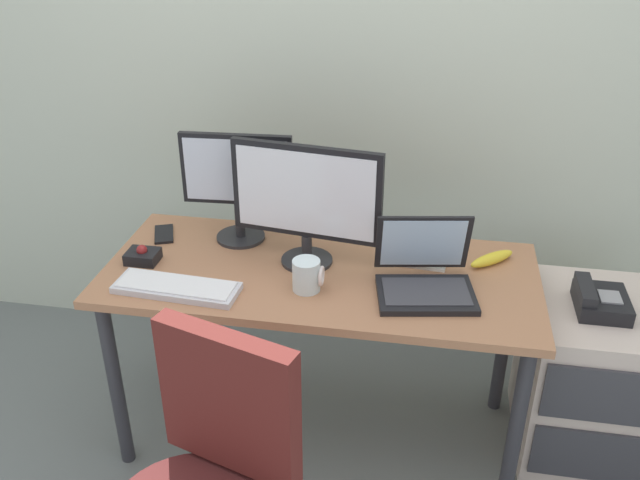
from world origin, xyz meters
name	(u,v)px	position (x,y,z in m)	size (l,w,h in m)	color
ground_plane	(320,430)	(0.00, 0.00, 0.00)	(8.00, 8.00, 0.00)	slate
back_wall	(350,32)	(0.00, 0.68, 1.40)	(6.00, 0.10, 2.80)	beige
desk	(320,292)	(0.00, 0.00, 0.65)	(1.48, 0.65, 0.73)	#A7704C
file_cabinet	(583,378)	(0.96, 0.11, 0.31)	(0.42, 0.53, 0.62)	beige
desk_phone	(599,301)	(0.95, 0.10, 0.66)	(0.17, 0.20, 0.09)	black
monitor_main	(306,199)	(-0.06, 0.05, 0.98)	(0.52, 0.18, 0.43)	#262628
monitor_side	(237,180)	(-0.33, 0.18, 0.97)	(0.40, 0.18, 0.41)	#262628
keyboard	(177,287)	(-0.44, -0.21, 0.75)	(0.42, 0.16, 0.03)	silver
laptop	(425,275)	(0.36, -0.06, 0.79)	(0.35, 0.33, 0.23)	black
trackball_mouse	(143,256)	(-0.62, -0.04, 0.76)	(0.11, 0.09, 0.07)	black
coffee_mug	(307,275)	(-0.02, -0.12, 0.79)	(0.10, 0.09, 0.11)	silver
paper_notepad	(427,254)	(0.36, 0.17, 0.74)	(0.15, 0.21, 0.01)	white
cell_phone	(164,234)	(-0.62, 0.16, 0.74)	(0.07, 0.14, 0.01)	black
banana	(492,259)	(0.58, 0.15, 0.75)	(0.19, 0.04, 0.04)	yellow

